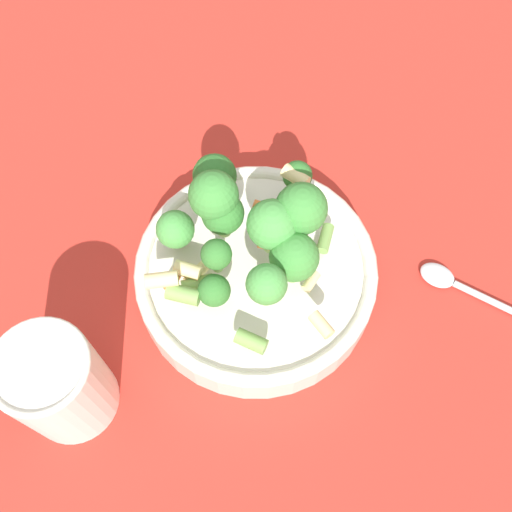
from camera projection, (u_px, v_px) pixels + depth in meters
name	position (u px, v px, depth m)	size (l,w,h in m)	color
ground_plane	(256.00, 285.00, 0.61)	(3.00, 3.00, 0.00)	#B72D23
bowl	(256.00, 274.00, 0.59)	(0.24, 0.24, 0.05)	silver
pasta_salad	(252.00, 226.00, 0.53)	(0.21, 0.19, 0.09)	#8CB766
cup	(58.00, 384.00, 0.51)	(0.08, 0.08, 0.11)	silver
spoon	(467.00, 290.00, 0.61)	(0.15, 0.10, 0.01)	silver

